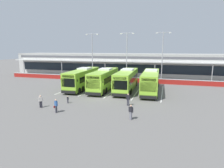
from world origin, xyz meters
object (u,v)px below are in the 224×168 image
Objects in this scene: coach_bus_leftmost at (83,79)px; lamp_post_west at (92,53)px; coach_bus_centre at (127,80)px; pedestrian_approaching_bus at (128,99)px; pedestrian_near_bin at (41,101)px; pedestrian_with_handbag at (56,105)px; lamp_post_centre at (127,53)px; coach_bus_left_centre at (104,80)px; lamp_post_east at (162,54)px; coach_bus_right_centre at (151,82)px; pedestrian_in_dark_coat at (131,112)px; pedestrian_child at (68,99)px.

lamp_post_west reaches higher than coach_bus_leftmost.
pedestrian_approaching_bus is (2.14, -9.25, -0.91)m from coach_bus_centre.
pedestrian_near_bin is 1.00× the size of pedestrian_approaching_bus.
pedestrian_with_handbag is 0.15× the size of lamp_post_centre.
lamp_post_centre reaches higher than pedestrian_near_bin.
lamp_post_east reaches higher than coach_bus_left_centre.
coach_bus_right_centre is at bearing 1.40° from coach_bus_left_centre.
pedestrian_in_dark_coat is (8.81, 0.15, 0.02)m from pedestrian_with_handbag.
coach_bus_left_centre reaches higher than pedestrian_child.
pedestrian_approaching_bus is at bearing 104.54° from pedestrian_in_dark_coat.
coach_bus_leftmost is 7.55× the size of pedestrian_near_bin.
pedestrian_near_bin is at bearing -159.59° from pedestrian_approaching_bus.
coach_bus_right_centre is at bearing 0.73° from coach_bus_leftmost.
lamp_post_centre reaches higher than pedestrian_with_handbag.
pedestrian_child is at bearing -135.13° from coach_bus_right_centre.
lamp_post_west reaches higher than coach_bus_right_centre.
pedestrian_near_bin is (0.01, -12.80, -0.91)m from coach_bus_leftmost.
pedestrian_child is (-10.25, -10.21, -1.24)m from coach_bus_right_centre.
lamp_post_west is 8.70m from lamp_post_centre.
coach_bus_centre reaches higher than pedestrian_approaching_bus.
pedestrian_in_dark_coat is at bearing -93.34° from coach_bus_right_centre.
coach_bus_left_centre is 1.11× the size of lamp_post_centre.
coach_bus_left_centre is 1.11× the size of lamp_post_west.
coach_bus_left_centre and coach_bus_centre have the same top height.
coach_bus_centre is at bearing 57.69° from pedestrian_near_bin.
coach_bus_leftmost is 7.55× the size of pedestrian_approaching_bus.
pedestrian_with_handbag reaches higher than pedestrian_child.
coach_bus_left_centre is 10.27m from pedestrian_child.
coach_bus_centre is 7.55× the size of pedestrian_in_dark_coat.
coach_bus_left_centre is 14.00m from pedestrian_with_handbag.
coach_bus_leftmost is 1.11× the size of lamp_post_east.
coach_bus_right_centre reaches higher than pedestrian_in_dark_coat.
pedestrian_in_dark_coat is at bearing -61.41° from coach_bus_left_centre.
pedestrian_with_handbag is 9.07m from pedestrian_approaching_bus.
pedestrian_approaching_bus is (7.54, 5.04, 0.02)m from pedestrian_with_handbag.
lamp_post_east is at bearing 50.00° from coach_bus_left_centre.
lamp_post_east is at bearing 80.21° from pedestrian_approaching_bus.
coach_bus_left_centre is at bearing -0.58° from coach_bus_leftmost.
coach_bus_leftmost and coach_bus_left_centre have the same top height.
pedestrian_approaching_bus reaches higher than pedestrian_child.
lamp_post_west reaches higher than coach_bus_centre.
pedestrian_with_handbag is 3.13m from pedestrian_near_bin.
coach_bus_centre is at bearing 69.31° from pedestrian_with_handbag.
pedestrian_in_dark_coat is at bearing -75.46° from pedestrian_approaching_bus.
lamp_post_east reaches higher than coach_bus_centre.
coach_bus_right_centre is 12.17× the size of pedestrian_child.
coach_bus_leftmost is 7.55× the size of pedestrian_with_handbag.
pedestrian_with_handbag is 26.73m from lamp_post_west.
lamp_post_centre is (3.72, 21.32, 5.75)m from pedestrian_child.
lamp_post_west is at bearing 119.54° from pedestrian_in_dark_coat.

